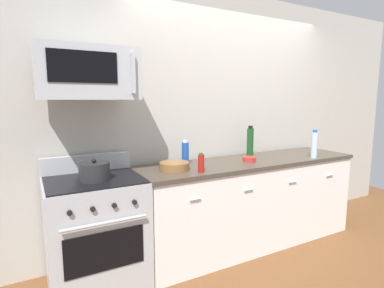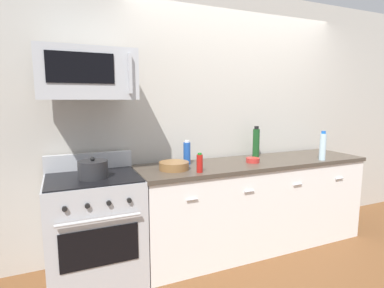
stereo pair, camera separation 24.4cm
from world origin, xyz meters
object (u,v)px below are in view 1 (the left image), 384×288
at_px(range_oven, 96,232).
at_px(bottle_soda_blue, 185,153).
at_px(bottle_wine_green, 250,142).
at_px(stockpot, 94,171).
at_px(bowl_red_small, 249,159).
at_px(bottle_water_clear, 314,145).
at_px(bottle_hot_sauce_red, 201,163).
at_px(bowl_wooden_salad, 174,166).
at_px(microwave, 87,74).

distance_m(range_oven, bottle_soda_blue, 1.07).
xyz_separation_m(range_oven, bottle_wine_green, (1.76, 0.20, 0.61)).
bearing_deg(bottle_wine_green, bottle_soda_blue, -176.13).
height_order(bottle_soda_blue, stockpot, bottle_soda_blue).
bearing_deg(bowl_red_small, bottle_water_clear, -14.22).
xyz_separation_m(bottle_soda_blue, bowl_red_small, (0.64, -0.19, -0.09)).
bearing_deg(stockpot, bottle_wine_green, 8.06).
relative_size(bottle_wine_green, bottle_hot_sauce_red, 1.98).
relative_size(range_oven, bowl_wooden_salad, 3.92).
distance_m(microwave, bowl_red_small, 1.75).
xyz_separation_m(microwave, bowl_red_small, (1.55, -0.09, -0.81)).
bearing_deg(microwave, range_oven, -90.29).
relative_size(microwave, bottle_water_clear, 2.43).
height_order(bottle_soda_blue, bowl_wooden_salad, bottle_soda_blue).
xyz_separation_m(microwave, bottle_water_clear, (2.29, -0.28, -0.68)).
relative_size(bottle_hot_sauce_red, bowl_red_small, 1.26).
xyz_separation_m(microwave, bottle_wine_green, (1.75, 0.15, -0.67)).
relative_size(range_oven, bottle_water_clear, 3.48).
xyz_separation_m(range_oven, bottle_hot_sauce_red, (0.88, -0.22, 0.53)).
bearing_deg(bottle_water_clear, bottle_wine_green, 140.85).
height_order(range_oven, bottle_water_clear, bottle_water_clear).
relative_size(microwave, bowl_red_small, 5.47).
relative_size(bowl_wooden_salad, stockpot, 1.16).
xyz_separation_m(microwave, bowl_wooden_salad, (0.71, -0.07, -0.79)).
bearing_deg(bowl_red_small, bottle_soda_blue, 163.79).
bearing_deg(stockpot, microwave, 89.87).
relative_size(range_oven, bowl_red_small, 7.85).
bearing_deg(stockpot, bowl_red_small, 0.13).
distance_m(bottle_soda_blue, bowl_wooden_salad, 0.27).
xyz_separation_m(bowl_wooden_salad, stockpot, (-0.71, -0.03, 0.03)).
height_order(range_oven, bottle_hot_sauce_red, bottle_hot_sauce_red).
relative_size(bottle_water_clear, bowl_red_small, 2.25).
distance_m(range_oven, bowl_red_small, 1.62).
relative_size(range_oven, bottle_wine_green, 3.14).
bearing_deg(bottle_wine_green, microwave, -175.10).
height_order(bowl_wooden_salad, bowl_red_small, bowl_wooden_salad).
xyz_separation_m(bottle_hot_sauce_red, bowl_red_small, (0.67, 0.17, -0.06)).
distance_m(bottle_water_clear, bowl_red_small, 0.77).
bearing_deg(bottle_soda_blue, bottle_water_clear, -15.15).
bearing_deg(bottle_soda_blue, stockpot, -168.05).
xyz_separation_m(bottle_water_clear, bottle_hot_sauce_red, (-1.41, 0.02, -0.06)).
xyz_separation_m(bottle_wine_green, bowl_red_small, (-0.21, -0.25, -0.14)).
bearing_deg(bowl_red_small, microwave, 176.50).
distance_m(microwave, bottle_water_clear, 2.40).
relative_size(bottle_water_clear, bowl_wooden_salad, 1.13).
bearing_deg(stockpot, bottle_soda_blue, 11.95).
bearing_deg(microwave, bowl_red_small, -3.50).
bearing_deg(bottle_hot_sauce_red, microwave, 163.44).
height_order(microwave, bottle_wine_green, microwave).
xyz_separation_m(bottle_soda_blue, bottle_hot_sauce_red, (-0.03, -0.35, -0.03)).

